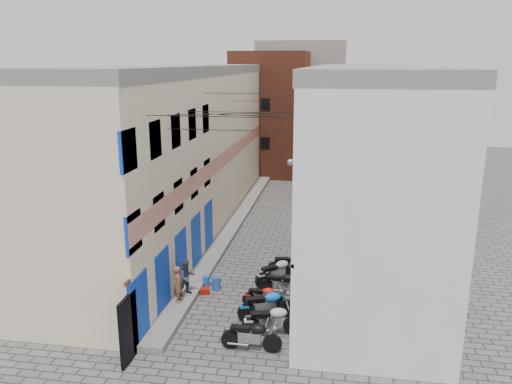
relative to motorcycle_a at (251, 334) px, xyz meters
The scene contains 21 objects.
ground 1.54m from the motorcycle_a, 145.60° to the right, with size 90.00×90.00×0.00m, color #585552.
plinth 12.62m from the motorcycle_a, 104.81° to the left, with size 0.90×26.00×0.25m, color slate.
building_left 14.17m from the motorcycle_a, 116.87° to the left, with size 5.10×27.00×9.00m.
building_right 13.36m from the motorcycle_a, 72.58° to the left, with size 5.94×26.00×9.00m.
building_far_brick_left 27.73m from the motorcycle_a, 96.66° to the left, with size 6.00×6.00×10.00m, color brown.
building_far_brick_right 29.45m from the motorcycle_a, 86.42° to the left, with size 5.00×6.00×8.00m, color brown.
building_far_concrete 33.58m from the motorcycle_a, 92.02° to the left, with size 8.00×5.00×11.00m, color slate.
far_shopfront 24.43m from the motorcycle_a, 92.75° to the left, with size 2.00×0.30×2.40m, color black.
overhead_wires 9.53m from the motorcycle_a, 99.74° to the left, with size 5.80×13.02×1.32m.
motorcycle_a is the anchor object (origin of this frame).
motorcycle_b 1.17m from the motorcycle_a, 62.92° to the left, with size 0.67×2.13×1.23m, color silver, non-canonical shape.
motorcycle_c 2.13m from the motorcycle_a, 85.04° to the left, with size 0.69×2.17×1.26m, color blue, non-canonical shape.
motorcycle_d 2.99m from the motorcycle_a, 90.71° to the left, with size 0.55×1.73×1.00m, color red, non-canonical shape.
motorcycle_e 4.20m from the motorcycle_a, 82.38° to the left, with size 0.60×1.91×1.10m, color black, non-canonical shape.
motorcycle_f 5.15m from the motorcycle_a, 87.69° to the left, with size 0.68×2.15×1.24m, color #ACABB0, non-canonical shape.
motorcycle_g 6.01m from the motorcycle_a, 83.06° to the left, with size 0.68×2.15×1.24m, color black, non-canonical shape.
person_a 4.13m from the motorcycle_a, 143.06° to the left, with size 0.52×0.34×1.43m, color #A05B3A.
person_b 4.41m from the motorcycle_a, 135.26° to the left, with size 0.71×0.55×1.45m, color #333B4D.
water_jug_near 4.73m from the motorcycle_a, 118.07° to the left, with size 0.36×0.36×0.56m, color blue.
water_jug_far 5.20m from the motorcycle_a, 121.64° to the left, with size 0.30×0.30×0.48m, color blue.
red_crate 4.57m from the motorcycle_a, 124.92° to the left, with size 0.38×0.29×0.24m, color #9E130B.
Camera 1 is at (3.74, -13.53, 9.20)m, focal length 35.00 mm.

